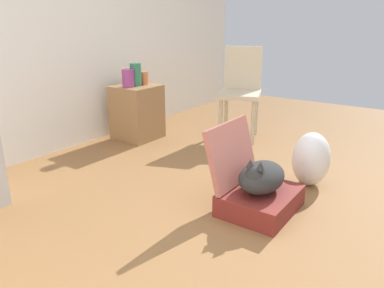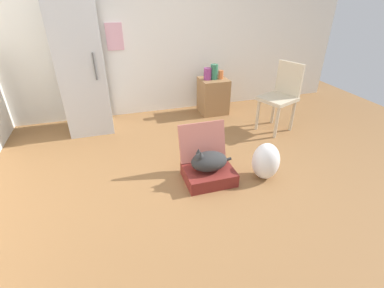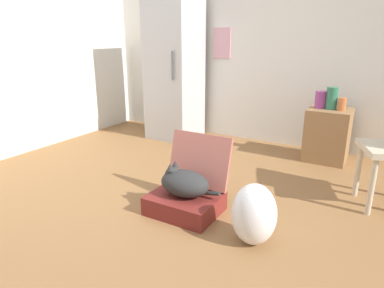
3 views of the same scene
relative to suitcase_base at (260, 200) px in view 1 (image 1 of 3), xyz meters
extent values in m
plane|color=olive|center=(-0.02, -0.01, -0.07)|extent=(7.68, 7.68, 0.00)
cube|color=silver|center=(-0.02, 2.25, 1.23)|extent=(6.40, 0.12, 2.60)
cube|color=maroon|center=(0.00, 0.00, 0.00)|extent=(0.54, 0.44, 0.15)
cube|color=#B26356|center=(0.00, 0.24, 0.29)|extent=(0.54, 0.15, 0.44)
ellipsoid|color=#2D2D2D|center=(0.00, 0.00, 0.17)|extent=(0.40, 0.28, 0.20)
sphere|color=#2D2D2D|center=(-0.11, 0.00, 0.22)|extent=(0.13, 0.13, 0.13)
cone|color=#2D2D2D|center=(-0.11, -0.04, 0.30)|extent=(0.06, 0.06, 0.06)
cone|color=#2D2D2D|center=(-0.11, 0.04, 0.30)|extent=(0.06, 0.06, 0.06)
cylinder|color=#2D2D2D|center=(0.18, 0.04, 0.12)|extent=(0.20, 0.03, 0.07)
ellipsoid|color=white|center=(0.62, -0.13, 0.14)|extent=(0.30, 0.29, 0.43)
cube|color=olive|center=(0.74, 1.84, 0.22)|extent=(0.44, 0.44, 0.58)
cylinder|color=#8C387A|center=(0.63, 1.84, 0.60)|extent=(0.13, 0.13, 0.19)
cylinder|color=#CC6B38|center=(0.85, 1.81, 0.58)|extent=(0.08, 0.08, 0.14)
cylinder|color=#2D7051|center=(0.74, 1.83, 0.63)|extent=(0.12, 0.12, 0.24)
cylinder|color=beige|center=(1.14, 1.01, 0.16)|extent=(0.04, 0.04, 0.47)
cylinder|color=beige|center=(1.26, 0.69, 0.16)|extent=(0.04, 0.04, 0.47)
cylinder|color=beige|center=(1.49, 1.15, 0.16)|extent=(0.04, 0.04, 0.47)
cylinder|color=beige|center=(1.61, 0.83, 0.16)|extent=(0.04, 0.04, 0.47)
cube|color=beige|center=(1.38, 0.92, 0.42)|extent=(0.59, 0.57, 0.05)
cube|color=beige|center=(1.57, 1.00, 0.68)|extent=(0.19, 0.39, 0.47)
camera|label=1|loc=(-2.12, -0.93, 1.17)|focal=34.36mm
camera|label=2|loc=(-0.91, -2.36, 1.80)|focal=25.97mm
camera|label=3|loc=(1.28, -2.09, 1.27)|focal=32.06mm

